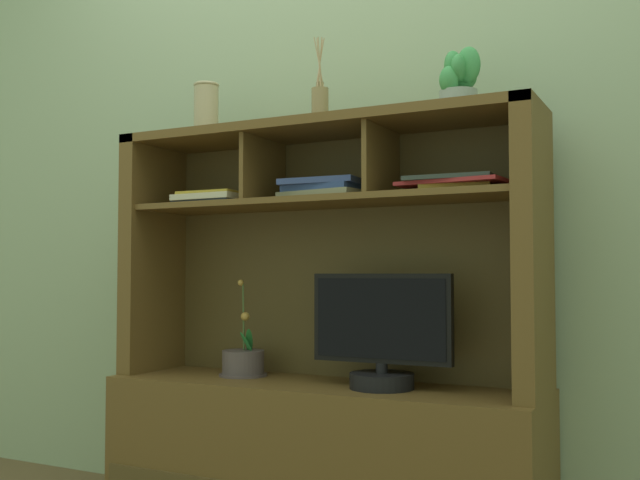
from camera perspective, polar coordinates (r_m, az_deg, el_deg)
The scene contains 10 objects.
back_wall at distance 2.67m, azimuth 2.39°, elevation 9.69°, with size 6.00×0.02×2.80m, color #9BB38A.
media_console at distance 2.43m, azimuth 0.08°, elevation -12.87°, with size 1.41×0.45×1.32m.
tv_monitor at distance 2.27m, azimuth 4.77°, elevation -7.53°, with size 0.44×0.20×0.35m.
potted_orchid at distance 2.56m, azimuth -5.94°, elevation -9.41°, with size 0.16×0.16×0.33m.
magazine_stack_left at distance 2.39m, azimuth 0.31°, elevation 3.93°, with size 0.29×0.21×0.06m.
magazine_stack_centre at distance 2.22m, azimuth 10.32°, elevation 4.30°, with size 0.33×0.21×0.04m.
magazine_stack_right at distance 2.59m, azimuth -8.26°, elevation 3.21°, with size 0.25×0.19×0.04m.
diffuser_bottle at distance 2.45m, azimuth -0.05°, elevation 10.43°, with size 0.06×0.06×0.29m.
potted_succulent at distance 2.31m, azimuth 10.62°, elevation 11.94°, with size 0.13×0.13×0.19m.
ceramic_vase at distance 2.70m, azimuth -8.77°, elevation 9.91°, with size 0.09×0.09×0.19m.
Camera 1 is at (1.08, -2.13, 0.83)m, focal length 41.47 mm.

